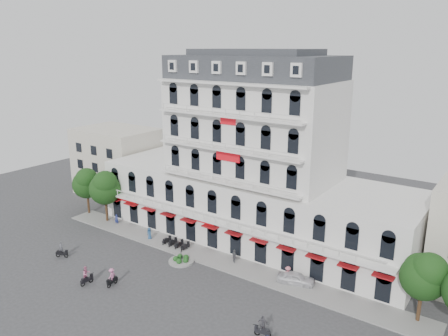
% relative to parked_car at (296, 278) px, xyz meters
% --- Properties ---
extents(ground, '(120.00, 120.00, 0.00)m').
position_rel_parked_car_xyz_m(ground, '(-11.07, -9.50, -0.72)').
color(ground, '#38383A').
rests_on(ground, ground).
extents(sidewalk, '(53.00, 4.00, 0.16)m').
position_rel_parked_car_xyz_m(sidewalk, '(-11.07, -0.50, -0.64)').
color(sidewalk, gray).
rests_on(sidewalk, ground).
extents(main_building, '(45.00, 15.00, 25.80)m').
position_rel_parked_car_xyz_m(main_building, '(-11.07, 8.50, 9.24)').
color(main_building, silver).
rests_on(main_building, ground).
extents(flank_building_west, '(14.00, 10.00, 12.00)m').
position_rel_parked_car_xyz_m(flank_building_west, '(-41.07, 10.50, 5.28)').
color(flank_building_west, beige).
rests_on(flank_building_west, ground).
extents(traffic_island, '(3.20, 3.20, 1.60)m').
position_rel_parked_car_xyz_m(traffic_island, '(-14.08, -3.50, -0.47)').
color(traffic_island, gray).
rests_on(traffic_island, ground).
extents(parked_scooter_row, '(4.40, 1.80, 1.10)m').
position_rel_parked_car_xyz_m(parked_scooter_row, '(-17.42, -0.70, -0.72)').
color(parked_scooter_row, black).
rests_on(parked_scooter_row, ground).
extents(tree_west_outer, '(4.50, 4.48, 7.76)m').
position_rel_parked_car_xyz_m(tree_west_outer, '(-37.02, 0.48, 4.63)').
color(tree_west_outer, '#382314').
rests_on(tree_west_outer, ground).
extents(tree_west_inner, '(4.76, 4.76, 8.25)m').
position_rel_parked_car_xyz_m(tree_west_inner, '(-32.02, -0.02, 4.96)').
color(tree_west_inner, '#382314').
rests_on(tree_west_inner, ground).
extents(tree_east_inner, '(4.40, 4.37, 7.57)m').
position_rel_parked_car_xyz_m(tree_east_inner, '(12.98, 0.48, 4.49)').
color(tree_east_inner, '#382314').
rests_on(tree_east_inner, ground).
extents(parked_car, '(4.55, 2.80, 1.45)m').
position_rel_parked_car_xyz_m(parked_car, '(0.00, 0.00, 0.00)').
color(parked_car, silver).
rests_on(parked_car, ground).
extents(rider_west, '(1.56, 1.02, 2.19)m').
position_rel_parked_car_xyz_m(rider_west, '(-27.44, -11.33, 0.26)').
color(rider_west, black).
rests_on(rider_west, ground).
extents(rider_southwest, '(0.72, 1.70, 2.26)m').
position_rel_parked_car_xyz_m(rider_southwest, '(-19.37, -13.72, 0.45)').
color(rider_southwest, black).
rests_on(rider_southwest, ground).
extents(rider_northeast, '(1.69, 0.65, 2.29)m').
position_rel_parked_car_xyz_m(rider_northeast, '(1.65, -10.28, 0.42)').
color(rider_northeast, black).
rests_on(rider_northeast, ground).
extents(rider_center, '(0.76, 1.70, 2.13)m').
position_rel_parked_car_xyz_m(rider_center, '(-16.82, -12.22, 0.39)').
color(rider_center, black).
rests_on(rider_center, ground).
extents(pedestrian_left, '(0.98, 0.76, 1.78)m').
position_rel_parked_car_xyz_m(pedestrian_left, '(-22.05, -0.98, 0.17)').
color(pedestrian_left, navy).
rests_on(pedestrian_left, ground).
extents(pedestrian_mid, '(1.19, 0.99, 1.90)m').
position_rel_parked_car_xyz_m(pedestrian_mid, '(-8.40, 0.00, 0.23)').
color(pedestrian_mid, '#56585D').
rests_on(pedestrian_mid, ground).
extents(pedestrian_right, '(1.26, 0.79, 1.88)m').
position_rel_parked_car_xyz_m(pedestrian_right, '(-1.02, 0.00, 0.22)').
color(pedestrian_right, '#CC6C7A').
rests_on(pedestrian_right, ground).
extents(pedestrian_far, '(0.72, 0.65, 1.64)m').
position_rel_parked_car_xyz_m(pedestrian_far, '(-29.86, -0.03, 0.10)').
color(pedestrian_far, navy).
rests_on(pedestrian_far, ground).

